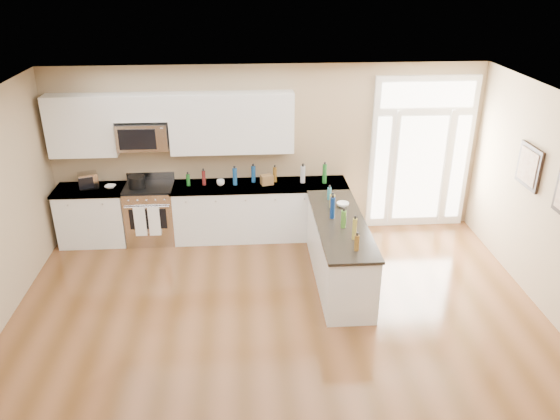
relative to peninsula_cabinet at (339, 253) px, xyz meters
name	(u,v)px	position (x,y,z in m)	size (l,w,h in m)	color
ground	(287,392)	(-0.93, -2.24, -0.43)	(8.00, 8.00, 0.00)	#573618
room_shell	(288,254)	(-0.93, -2.24, 1.27)	(8.00, 8.00, 8.00)	tan
back_cabinet_left	(94,217)	(-3.80, 1.45, 0.00)	(1.10, 0.66, 0.94)	silver
back_cabinet_right	(260,212)	(-1.08, 1.45, 0.00)	(2.85, 0.66, 0.94)	silver
peninsula_cabinet	(339,253)	(0.00, 0.00, 0.00)	(0.69, 2.32, 0.94)	silver
upper_cabinet_left	(81,126)	(-3.81, 1.59, 1.49)	(1.04, 0.33, 0.95)	silver
upper_cabinet_right	(232,123)	(-1.50, 1.59, 1.49)	(1.94, 0.33, 0.95)	silver
upper_cabinet_short	(141,107)	(-2.88, 1.59, 1.77)	(0.82, 0.33, 0.40)	silver
microwave	(143,136)	(-2.88, 1.56, 1.33)	(0.78, 0.41, 0.42)	silver
entry_door	(421,154)	(1.62, 1.71, 0.87)	(1.70, 0.10, 2.60)	white
wall_art_near	(529,166)	(2.54, -0.04, 1.27)	(0.05, 0.58, 0.58)	black
kitchen_range	(151,213)	(-2.86, 1.45, 0.04)	(0.77, 0.69, 1.08)	silver
stockpot	(137,181)	(-3.03, 1.42, 0.62)	(0.27, 0.27, 0.21)	black
toaster_oven	(88,180)	(-3.80, 1.49, 0.63)	(0.29, 0.22, 0.25)	silver
cardboard_box	(267,180)	(-0.96, 1.44, 0.58)	(0.19, 0.14, 0.16)	brown
bowl_left	(110,187)	(-3.46, 1.45, 0.53)	(0.17, 0.17, 0.04)	white
bowl_peninsula	(343,204)	(0.11, 0.50, 0.53)	(0.18, 0.18, 0.06)	white
cup_counter	(221,183)	(-1.71, 1.44, 0.55)	(0.12, 0.12, 0.10)	white
counter_bottles	(296,191)	(-0.55, 0.82, 0.64)	(2.37, 2.46, 0.32)	#19591E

